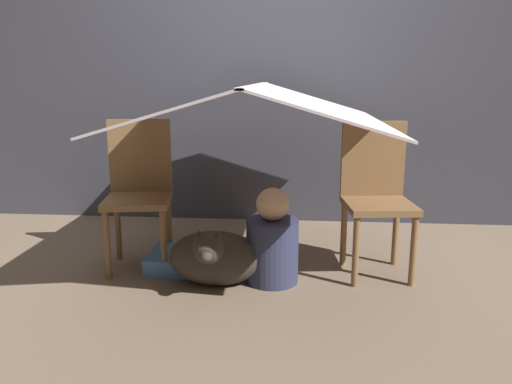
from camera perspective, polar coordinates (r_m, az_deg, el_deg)
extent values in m
plane|color=#7A6651|center=(2.82, -0.25, -10.13)|extent=(8.80, 8.80, 0.00)
cube|color=#3D3D47|center=(3.82, 1.39, 15.20)|extent=(7.00, 0.05, 2.50)
cylinder|color=brown|center=(2.90, -16.66, -5.85)|extent=(0.04, 0.04, 0.39)
cylinder|color=brown|center=(2.85, -10.49, -5.85)|extent=(0.04, 0.04, 0.39)
cylinder|color=brown|center=(3.19, -15.49, -4.04)|extent=(0.04, 0.04, 0.39)
cylinder|color=brown|center=(3.14, -9.90, -4.01)|extent=(0.04, 0.04, 0.39)
cube|color=brown|center=(2.96, -13.35, -0.95)|extent=(0.42, 0.42, 0.04)
cube|color=brown|center=(3.08, -13.10, 4.06)|extent=(0.37, 0.09, 0.43)
cylinder|color=brown|center=(2.73, 11.32, -6.73)|extent=(0.04, 0.04, 0.39)
cylinder|color=brown|center=(2.82, 17.54, -6.47)|extent=(0.04, 0.04, 0.39)
cylinder|color=brown|center=(3.02, 9.98, -4.73)|extent=(0.04, 0.04, 0.39)
cylinder|color=brown|center=(3.10, 15.65, -4.56)|extent=(0.04, 0.04, 0.39)
cube|color=brown|center=(2.85, 13.86, -1.50)|extent=(0.41, 0.41, 0.04)
cube|color=brown|center=(2.96, 13.23, 3.72)|extent=(0.37, 0.07, 0.43)
cube|color=silver|center=(2.79, -7.14, 9.95)|extent=(0.69, 1.58, 0.21)
cube|color=silver|center=(2.73, 7.29, 9.88)|extent=(0.69, 1.58, 0.21)
cube|color=silver|center=(2.74, 0.00, 12.09)|extent=(0.04, 1.58, 0.01)
cylinder|color=#2D3351|center=(2.76, 1.87, -6.74)|extent=(0.29, 0.29, 0.35)
sphere|color=#D6A884|center=(2.68, 1.91, -1.40)|extent=(0.18, 0.18, 0.18)
ellipsoid|color=#332D28|center=(2.73, -4.68, -7.54)|extent=(0.51, 0.24, 0.30)
sphere|color=#332D28|center=(2.51, -5.44, -6.46)|extent=(0.16, 0.16, 0.16)
ellipsoid|color=#332D28|center=(2.45, -5.72, -7.36)|extent=(0.06, 0.08, 0.06)
cone|color=#332D28|center=(2.50, -6.54, -5.06)|extent=(0.06, 0.06, 0.07)
cone|color=#332D28|center=(2.48, -4.39, -5.13)|extent=(0.06, 0.06, 0.07)
cube|color=#4C7FB2|center=(3.01, -7.51, -7.63)|extent=(0.47, 0.38, 0.10)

